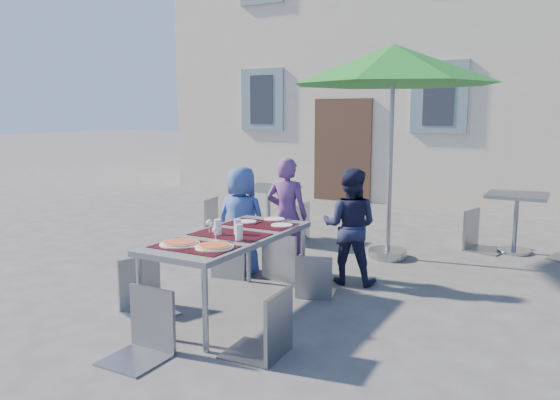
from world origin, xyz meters
The scene contains 21 objects.
ground centered at (0.00, 0.00, 0.00)m, with size 90.00×90.00×0.00m, color #424245.
dining_table centered at (-0.36, 0.70, 0.70)m, with size 0.80×1.85×0.76m.
pizza_near_left centered at (-0.51, 0.14, 0.77)m, with size 0.35×0.35×0.03m.
pizza_near_right centered at (-0.17, 0.19, 0.77)m, with size 0.33×0.33×0.03m.
glassware centered at (-0.33, 0.61, 0.83)m, with size 0.49×0.37×0.15m.
place_settings centered at (-0.33, 1.36, 0.76)m, with size 0.68×0.48×0.01m.
child_0 centered at (-0.95, 1.82, 0.64)m, with size 0.62×0.41×1.28m, color #365096.
child_1 centered at (-0.50, 2.11, 0.69)m, with size 0.50×0.33×1.38m, color #683B79.
child_2 centered at (0.30, 2.08, 0.65)m, with size 0.63×0.36×1.29m, color #181C36.
chair_0 centered at (-0.98, 1.63, 0.56)m, with size 0.48×0.48×0.95m.
chair_1 centered at (-0.38, 1.83, 0.62)m, with size 0.52×0.53×1.05m.
chair_2 centered at (0.18, 1.46, 0.50)m, with size 0.47×0.47×0.86m.
chair_3 centered at (-1.08, 0.30, 0.57)m, with size 0.56×0.56×0.98m.
chair_4 centered at (0.44, 0.00, 0.59)m, with size 0.47×0.47×1.01m.
chair_5 centered at (-0.40, -0.45, 0.59)m, with size 0.44×0.45×1.00m.
patio_umbrella centered at (0.36, 3.32, 2.46)m, with size 2.59×2.59×2.73m.
cafe_table_0 centered at (-1.54, 3.49, 0.57)m, with size 0.75×0.75×0.81m.
bg_chair_l_0 centered at (-2.59, 3.63, 0.59)m, with size 0.52×0.51×1.00m.
bg_chair_r_0 centered at (-1.17, 3.66, 0.63)m, with size 0.49×0.49×1.06m.
cafe_table_1 centered at (1.79, 4.42, 0.58)m, with size 0.76×0.76×0.82m.
bg_chair_l_1 centered at (1.33, 4.37, 0.63)m, with size 0.57×0.57×1.06m.
Camera 1 is at (2.47, -3.48, 1.88)m, focal length 35.00 mm.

